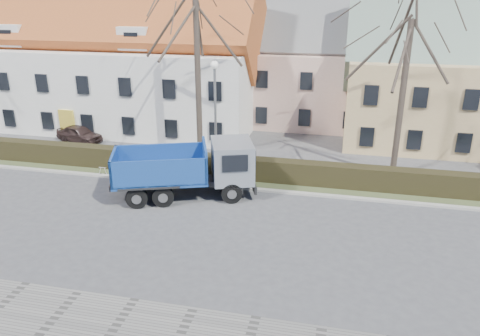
% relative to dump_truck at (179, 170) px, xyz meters
% --- Properties ---
extents(ground, '(120.00, 120.00, 0.00)m').
position_rel_dump_truck_xyz_m(ground, '(1.42, -2.95, -1.55)').
color(ground, '#454548').
extents(curb_far, '(80.00, 0.30, 0.12)m').
position_rel_dump_truck_xyz_m(curb_far, '(1.42, 1.65, -1.49)').
color(curb_far, '#A09C94').
rests_on(curb_far, ground).
extents(grass_strip, '(80.00, 3.00, 0.10)m').
position_rel_dump_truck_xyz_m(grass_strip, '(1.42, 3.25, -1.50)').
color(grass_strip, '#3F4A2A').
rests_on(grass_strip, ground).
extents(hedge, '(60.00, 0.90, 1.30)m').
position_rel_dump_truck_xyz_m(hedge, '(1.42, 3.05, -0.90)').
color(hedge, black).
rests_on(hedge, ground).
extents(building_white, '(26.80, 10.80, 9.50)m').
position_rel_dump_truck_xyz_m(building_white, '(-11.58, 13.05, 3.20)').
color(building_white, silver).
rests_on(building_white, ground).
extents(building_pink, '(10.80, 8.80, 8.00)m').
position_rel_dump_truck_xyz_m(building_pink, '(5.42, 17.05, 2.45)').
color(building_pink, '#D4A796').
rests_on(building_pink, ground).
extents(building_yellow, '(18.80, 10.80, 8.50)m').
position_rel_dump_truck_xyz_m(building_yellow, '(17.42, 14.05, 2.70)').
color(building_yellow, tan).
rests_on(building_yellow, ground).
extents(tree_1, '(9.20, 9.20, 12.65)m').
position_rel_dump_truck_xyz_m(tree_1, '(-0.58, 5.55, 4.78)').
color(tree_1, '#372D26').
rests_on(tree_1, ground).
extents(tree_2, '(8.00, 8.00, 11.00)m').
position_rel_dump_truck_xyz_m(tree_2, '(11.42, 5.55, 3.95)').
color(tree_2, '#372D26').
rests_on(tree_2, ground).
extents(dump_truck, '(8.24, 5.32, 3.09)m').
position_rel_dump_truck_xyz_m(dump_truck, '(0.00, 0.00, 0.00)').
color(dump_truck, navy).
rests_on(dump_truck, ground).
extents(streetlight, '(0.53, 0.53, 6.77)m').
position_rel_dump_truck_xyz_m(streetlight, '(0.90, 4.05, 1.84)').
color(streetlight, gray).
rests_on(streetlight, ground).
extents(cart_frame, '(0.66, 0.38, 0.59)m').
position_rel_dump_truck_xyz_m(cart_frame, '(-5.73, 1.81, -1.25)').
color(cart_frame, silver).
rests_on(cart_frame, ground).
extents(parked_car_a, '(3.82, 2.30, 1.22)m').
position_rel_dump_truck_xyz_m(parked_car_a, '(-10.39, 7.50, -0.94)').
color(parked_car_a, '#322320').
rests_on(parked_car_a, ground).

